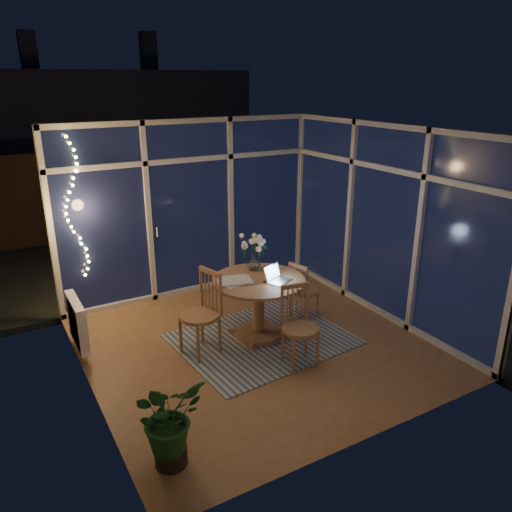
% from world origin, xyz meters
% --- Properties ---
extents(floor, '(4.00, 4.00, 0.00)m').
position_xyz_m(floor, '(0.00, 0.00, 0.00)').
color(floor, brown).
rests_on(floor, ground).
extents(ceiling, '(4.00, 4.00, 0.00)m').
position_xyz_m(ceiling, '(0.00, 0.00, 2.60)').
color(ceiling, white).
rests_on(ceiling, wall_back).
extents(wall_back, '(4.00, 0.04, 2.60)m').
position_xyz_m(wall_back, '(0.00, 2.00, 1.30)').
color(wall_back, beige).
rests_on(wall_back, floor).
extents(wall_front, '(4.00, 0.04, 2.60)m').
position_xyz_m(wall_front, '(0.00, -2.00, 1.30)').
color(wall_front, beige).
rests_on(wall_front, floor).
extents(wall_left, '(0.04, 4.00, 2.60)m').
position_xyz_m(wall_left, '(-2.00, 0.00, 1.30)').
color(wall_left, beige).
rests_on(wall_left, floor).
extents(wall_right, '(0.04, 4.00, 2.60)m').
position_xyz_m(wall_right, '(2.00, 0.00, 1.30)').
color(wall_right, beige).
rests_on(wall_right, floor).
extents(window_wall_back, '(4.00, 0.10, 2.60)m').
position_xyz_m(window_wall_back, '(0.00, 1.96, 1.30)').
color(window_wall_back, silver).
rests_on(window_wall_back, floor).
extents(window_wall_right, '(0.10, 4.00, 2.60)m').
position_xyz_m(window_wall_right, '(1.96, 0.00, 1.30)').
color(window_wall_right, silver).
rests_on(window_wall_right, floor).
extents(radiator, '(0.10, 0.70, 0.58)m').
position_xyz_m(radiator, '(-1.94, 0.90, 0.40)').
color(radiator, white).
rests_on(radiator, wall_left).
extents(fairy_lights, '(0.24, 0.10, 1.85)m').
position_xyz_m(fairy_lights, '(-1.65, 1.88, 1.52)').
color(fairy_lights, '#F1C960').
rests_on(fairy_lights, window_wall_back).
extents(garden_patio, '(12.00, 6.00, 0.10)m').
position_xyz_m(garden_patio, '(0.50, 5.00, -0.06)').
color(garden_patio, black).
rests_on(garden_patio, ground).
extents(garden_fence, '(11.00, 0.08, 1.80)m').
position_xyz_m(garden_fence, '(0.00, 5.50, 0.90)').
color(garden_fence, '#3E2716').
rests_on(garden_fence, ground).
extents(neighbour_roof, '(7.00, 3.00, 2.20)m').
position_xyz_m(neighbour_roof, '(0.30, 8.50, 2.20)').
color(neighbour_roof, '#30323A').
rests_on(neighbour_roof, ground).
extents(garden_shrubs, '(0.90, 0.90, 0.90)m').
position_xyz_m(garden_shrubs, '(-0.80, 3.40, 0.45)').
color(garden_shrubs, black).
rests_on(garden_shrubs, ground).
extents(rug, '(2.20, 1.82, 0.01)m').
position_xyz_m(rug, '(0.12, 0.07, 0.01)').
color(rug, '#B6AC94').
rests_on(rug, floor).
extents(dining_table, '(1.25, 1.25, 0.79)m').
position_xyz_m(dining_table, '(0.12, 0.17, 0.40)').
color(dining_table, '#976844').
rests_on(dining_table, floor).
extents(chair_left, '(0.60, 0.60, 1.04)m').
position_xyz_m(chair_left, '(-0.69, 0.15, 0.52)').
color(chair_left, '#976844').
rests_on(chair_left, floor).
extents(chair_right, '(0.49, 0.49, 0.84)m').
position_xyz_m(chair_right, '(0.92, 0.31, 0.42)').
color(chair_right, '#976844').
rests_on(chair_right, floor).
extents(chair_front, '(0.51, 0.51, 0.95)m').
position_xyz_m(chair_front, '(0.21, -0.63, 0.48)').
color(chair_front, '#976844').
rests_on(chair_front, floor).
extents(laptop, '(0.36, 0.35, 0.21)m').
position_xyz_m(laptop, '(0.31, -0.02, 0.90)').
color(laptop, silver).
rests_on(laptop, dining_table).
extents(flower_vase, '(0.22, 0.22, 0.21)m').
position_xyz_m(flower_vase, '(0.24, 0.49, 0.90)').
color(flower_vase, silver).
rests_on(flower_vase, dining_table).
extents(bowl, '(0.16, 0.16, 0.04)m').
position_xyz_m(bowl, '(0.39, 0.34, 0.81)').
color(bowl, white).
rests_on(bowl, dining_table).
extents(newspapers, '(0.39, 0.30, 0.02)m').
position_xyz_m(newspapers, '(-0.16, 0.27, 0.80)').
color(newspapers, silver).
rests_on(newspapers, dining_table).
extents(phone, '(0.11, 0.08, 0.01)m').
position_xyz_m(phone, '(0.18, 0.05, 0.79)').
color(phone, black).
rests_on(phone, dining_table).
extents(potted_plant, '(0.66, 0.61, 0.76)m').
position_xyz_m(potted_plant, '(-1.65, -1.40, 0.38)').
color(potted_plant, '#1A4A1F').
rests_on(potted_plant, floor).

